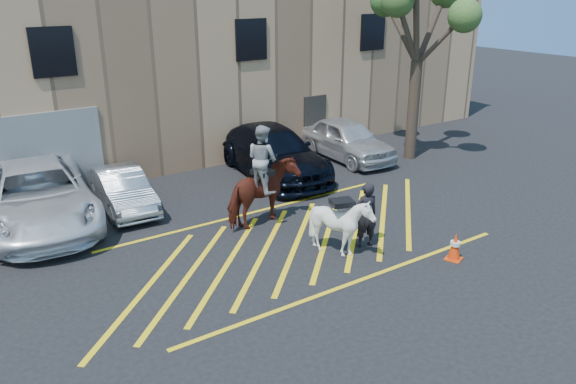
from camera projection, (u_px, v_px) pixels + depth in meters
ground at (290, 239)px, 15.34m from camera, size 90.00×90.00×0.00m
car_white_pickup at (38, 196)px, 16.03m from camera, size 3.47×6.49×1.73m
car_silver_sedan at (122, 190)px, 17.20m from camera, size 1.53×3.85×1.24m
car_blue_suv at (273, 152)px, 20.19m from camera, size 3.03×6.11×1.71m
car_white_suv at (347, 139)px, 22.12m from camera, size 2.09×4.70×1.57m
handler at (366, 215)px, 14.63m from camera, size 0.73×0.57×1.78m
warehouse at (128, 58)px, 23.35m from camera, size 32.42×10.20×7.30m
hatching_zone at (297, 243)px, 15.10m from camera, size 12.60×5.12×0.01m
mounted_bay at (263, 186)px, 15.87m from camera, size 2.39×1.48×2.94m
saddled_white at (341, 225)px, 14.21m from camera, size 1.69×1.79×1.61m
traffic_cone at (455, 246)px, 14.09m from camera, size 0.49×0.49×0.73m
tree at (421, 8)px, 20.46m from camera, size 3.99×4.37×7.31m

